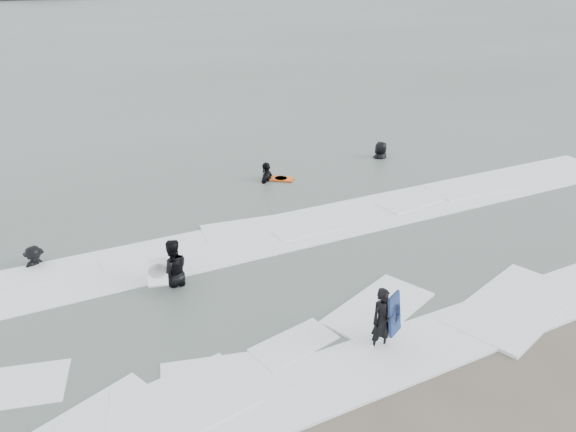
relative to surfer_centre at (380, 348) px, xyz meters
name	(u,v)px	position (x,y,z in m)	size (l,w,h in m)	color
ground	(386,340)	(0.29, 0.19, 0.00)	(320.00, 320.00, 0.00)	brown
sea	(46,24)	(0.29, 80.19, 0.06)	(320.00, 320.00, 0.00)	#47544C
surfer_centre	(380,348)	(0.00, 0.00, 0.00)	(0.57, 0.37, 1.55)	black
surfer_wading	(174,285)	(-3.38, 4.71, 0.00)	(0.92, 0.72, 1.89)	black
surfer_breaker	(36,268)	(-6.60, 7.39, 0.00)	(0.98, 0.56, 1.52)	black
surfer_right_near	(267,181)	(2.12, 10.72, 0.00)	(1.14, 0.47, 1.94)	black
surfer_right_far	(380,159)	(7.75, 11.00, 0.00)	(0.94, 0.61, 1.93)	black
surf_foam	(309,267)	(0.29, 3.89, 0.04)	(30.03, 9.06, 0.09)	white
bodyboards	(272,240)	(-0.30, 5.10, 0.50)	(7.29, 11.19, 1.25)	#10214E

